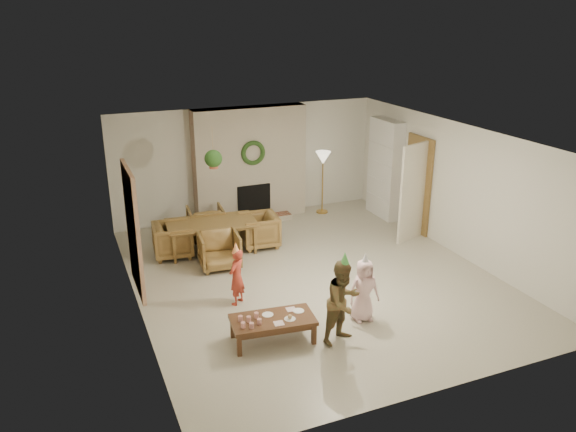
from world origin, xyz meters
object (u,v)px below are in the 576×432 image
coffee_table_top (273,320)px  child_pink (364,290)px  dining_chair_left (173,240)px  child_plaid (343,302)px  dining_chair_near (219,250)px  dining_chair_right (259,230)px  child_red (237,277)px  dining_chair_far (206,222)px  dining_table (212,237)px

coffee_table_top → child_pink: size_ratio=1.20×
dining_chair_left → child_plaid: (1.60, -3.85, 0.28)m
dining_chair_near → dining_chair_right: same height
dining_chair_left → child_red: size_ratio=0.78×
dining_chair_left → child_red: bearing=-160.7°
coffee_table_top → child_pink: (1.47, 0.03, 0.16)m
coffee_table_top → dining_chair_far: bearing=94.7°
dining_chair_far → dining_chair_near: bearing=90.0°
child_red → child_plaid: size_ratio=0.76×
dining_table → dining_chair_far: size_ratio=2.34×
dining_chair_far → child_plaid: bearing=105.2°
child_red → child_plaid: child_plaid is taller
dining_chair_right → child_plaid: 3.70m
dining_chair_near → dining_chair_left: size_ratio=1.00×
dining_table → child_red: (-0.19, -2.17, 0.17)m
dining_chair_near → child_plaid: 3.18m
dining_chair_far → child_plaid: 4.60m
coffee_table_top → dining_chair_near: bearing=96.7°
dining_chair_left → child_pink: bearing=-142.6°
dining_table → dining_chair_right: bearing=0.0°
dining_chair_near → dining_chair_right: size_ratio=1.00×
dining_chair_left → coffee_table_top: dining_chair_left is taller
dining_chair_right → child_pink: child_pink is taller
child_red → child_plaid: bearing=82.0°
coffee_table_top → child_red: 1.25m
dining_chair_far → child_pink: 4.35m
dining_chair_far → dining_chair_right: (0.86, -0.83, 0.00)m
dining_chair_near → child_red: size_ratio=0.78×
dining_table → coffee_table_top: dining_table is taller
dining_chair_left → coffee_table_top: bearing=-163.4°
dining_chair_far → coffee_table_top: size_ratio=0.62×
dining_chair_left → child_pink: size_ratio=0.74×
coffee_table_top → dining_table: bearing=95.5°
dining_chair_near → dining_chair_far: size_ratio=1.00×
coffee_table_top → child_red: child_red is taller
dining_table → dining_chair_near: size_ratio=2.34×
dining_chair_near → coffee_table_top: 2.67m
dining_chair_near → child_pink: bearing=-55.2°
child_plaid → child_pink: bearing=16.5°
dining_chair_left → dining_chair_right: (1.68, -0.16, 0.00)m
dining_table → child_pink: size_ratio=1.74×
dining_table → dining_chair_near: (-0.07, -0.75, 0.03)m
dining_chair_near → coffee_table_top: bearing=-84.4°
dining_table → child_plaid: child_plaid is taller
dining_table → coffee_table_top: size_ratio=1.45×
dining_chair_left → child_red: (0.55, -2.25, 0.14)m
dining_table → dining_chair_right: 0.94m
dining_chair_near → dining_chair_far: bearing=90.0°
dining_chair_near → child_red: child_red is taller
dining_chair_far → child_red: (-0.26, -2.92, 0.14)m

